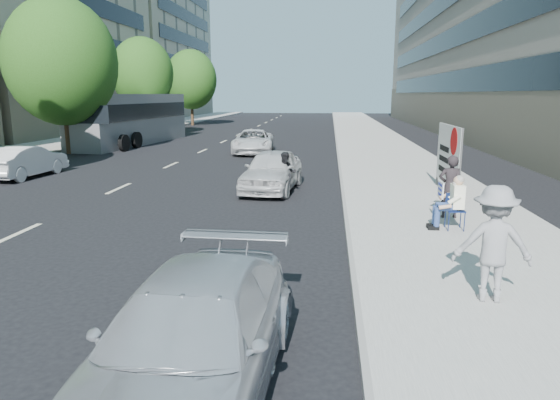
# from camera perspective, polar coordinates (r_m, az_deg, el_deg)

# --- Properties ---
(ground) EXTENTS (160.00, 160.00, 0.00)m
(ground) POSITION_cam_1_polar(r_m,az_deg,el_deg) (9.53, -0.54, -8.35)
(ground) COLOR black
(ground) RESTS_ON ground
(near_sidewalk) EXTENTS (5.00, 120.00, 0.15)m
(near_sidewalk) POSITION_cam_1_polar(r_m,az_deg,el_deg) (29.22, 11.61, 5.43)
(near_sidewalk) COLOR gray
(near_sidewalk) RESTS_ON ground
(far_sidewalk) EXTENTS (4.50, 120.00, 0.15)m
(far_sidewalk) POSITION_cam_1_polar(r_m,az_deg,el_deg) (34.04, -25.88, 5.38)
(far_sidewalk) COLOR gray
(far_sidewalk) RESTS_ON ground
(far_bldg_north) EXTENTS (22.00, 28.00, 28.00)m
(far_bldg_north) POSITION_cam_1_polar(r_m,az_deg,el_deg) (78.08, -18.89, 19.30)
(far_bldg_north) COLOR tan
(far_bldg_north) RESTS_ON ground
(near_building) EXTENTS (14.00, 70.00, 20.00)m
(near_building) POSITION_cam_1_polar(r_m,az_deg,el_deg) (44.42, 28.46, 19.32)
(near_building) COLOR gray
(near_building) RESTS_ON ground
(tree_far_c) EXTENTS (6.00, 6.00, 8.47)m
(tree_far_c) POSITION_cam_1_polar(r_m,az_deg,el_deg) (30.67, -23.71, 14.25)
(tree_far_c) COLOR #382616
(tree_far_c) RESTS_ON ground
(tree_far_d) EXTENTS (4.80, 4.80, 7.65)m
(tree_far_d) POSITION_cam_1_polar(r_m,az_deg,el_deg) (41.59, -15.47, 13.79)
(tree_far_d) COLOR #382616
(tree_far_d) RESTS_ON ground
(tree_far_e) EXTENTS (5.40, 5.40, 7.89)m
(tree_far_e) POSITION_cam_1_polar(r_m,az_deg,el_deg) (54.90, -10.14, 13.39)
(tree_far_e) COLOR #382616
(tree_far_e) RESTS_ON ground
(seated_protester) EXTENTS (0.83, 1.11, 1.31)m
(seated_protester) POSITION_cam_1_polar(r_m,az_deg,el_deg) (12.48, 18.97, 0.06)
(seated_protester) COLOR navy
(seated_protester) RESTS_ON near_sidewalk
(jogger) EXTENTS (1.25, 0.81, 1.83)m
(jogger) POSITION_cam_1_polar(r_m,az_deg,el_deg) (8.37, 23.18, -4.62)
(jogger) COLOR gray
(jogger) RESTS_ON near_sidewalk
(pedestrian_woman) EXTENTS (0.60, 0.39, 1.64)m
(pedestrian_woman) POSITION_cam_1_polar(r_m,az_deg,el_deg) (13.63, 18.86, 1.45)
(pedestrian_woman) COLOR black
(pedestrian_woman) RESTS_ON near_sidewalk
(protest_banner) EXTENTS (0.08, 3.06, 2.20)m
(protest_banner) POSITION_cam_1_polar(r_m,az_deg,el_deg) (16.95, 18.68, 4.91)
(protest_banner) COLOR #4C4C4C
(protest_banner) RESTS_ON near_sidewalk
(parked_sedan) EXTENTS (2.07, 4.71, 1.35)m
(parked_sedan) POSITION_cam_1_polar(r_m,az_deg,el_deg) (5.78, -10.09, -15.46)
(parked_sedan) COLOR silver
(parked_sedan) RESTS_ON ground
(white_sedan_near) EXTENTS (2.09, 4.33, 1.43)m
(white_sedan_near) POSITION_cam_1_polar(r_m,az_deg,el_deg) (17.40, -0.92, 3.42)
(white_sedan_near) COLOR silver
(white_sedan_near) RESTS_ON ground
(white_sedan_mid) EXTENTS (1.64, 4.00, 1.29)m
(white_sedan_mid) POSITION_cam_1_polar(r_m,az_deg,el_deg) (22.68, -27.10, 3.95)
(white_sedan_mid) COLOR silver
(white_sedan_mid) RESTS_ON ground
(white_sedan_far) EXTENTS (2.61, 4.94, 1.32)m
(white_sedan_far) POSITION_cam_1_polar(r_m,az_deg,el_deg) (28.57, -3.08, 6.69)
(white_sedan_far) COLOR silver
(white_sedan_far) RESTS_ON ground
(motorcycle) EXTENTS (0.74, 2.05, 1.42)m
(motorcycle) POSITION_cam_1_polar(r_m,az_deg,el_deg) (16.80, 0.69, 2.85)
(motorcycle) COLOR black
(motorcycle) RESTS_ON ground
(bus) EXTENTS (3.89, 12.29, 3.30)m
(bus) POSITION_cam_1_polar(r_m,az_deg,el_deg) (35.31, -16.56, 8.82)
(bus) COLOR slate
(bus) RESTS_ON ground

